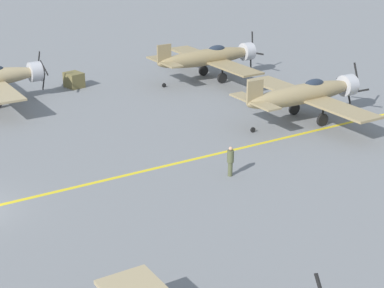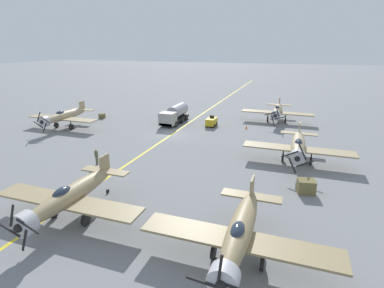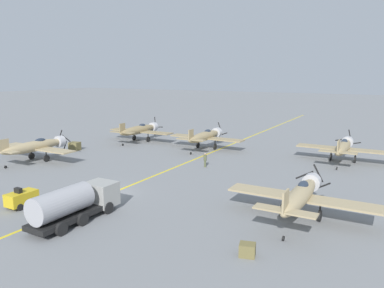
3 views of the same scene
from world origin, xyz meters
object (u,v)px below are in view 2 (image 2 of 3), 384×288
at_px(airplane_near_left, 277,111).
at_px(supply_crate_by_tanker, 102,116).
at_px(tow_tractor, 211,122).
at_px(airplane_mid_left, 298,146).
at_px(ground_crew_walking, 96,156).
at_px(airplane_far_center, 70,196).
at_px(airplane_far_left, 240,232).
at_px(traffic_cone, 246,127).
at_px(airplane_mid_right, 64,116).
at_px(supply_crate_mid_lane, 306,186).
at_px(fuel_tanker, 175,114).

relative_size(airplane_near_left, supply_crate_by_tanker, 11.75).
bearing_deg(tow_tractor, airplane_mid_left, 137.89).
relative_size(airplane_near_left, ground_crew_walking, 6.69).
relative_size(airplane_far_center, supply_crate_by_tanker, 11.75).
height_order(airplane_far_left, tow_tractor, airplane_far_left).
xyz_separation_m(airplane_near_left, traffic_cone, (4.19, 6.38, -1.74)).
xyz_separation_m(airplane_mid_right, tow_tractor, (-21.97, -9.13, -1.22)).
bearing_deg(airplane_near_left, ground_crew_walking, 51.00).
bearing_deg(supply_crate_by_tanker, airplane_mid_left, 162.00).
relative_size(airplane_near_left, tow_tractor, 4.62).
relative_size(airplane_far_center, airplane_far_left, 1.00).
bearing_deg(airplane_far_center, ground_crew_walking, -77.05).
relative_size(airplane_mid_left, supply_crate_mid_lane, 7.97).
bearing_deg(airplane_far_center, traffic_cone, -118.93).
xyz_separation_m(airplane_far_center, airplane_mid_right, (19.67, -21.46, 0.00)).
relative_size(airplane_far_left, tow_tractor, 4.62).
relative_size(airplane_far_left, traffic_cone, 21.82).
relative_size(airplane_far_center, tow_tractor, 4.62).
relative_size(airplane_far_left, airplane_mid_left, 1.00).
bearing_deg(tow_tractor, airplane_mid_right, 22.58).
bearing_deg(airplane_far_left, fuel_tanker, -48.71).
bearing_deg(supply_crate_by_tanker, airplane_near_left, -165.41).
distance_m(airplane_far_center, supply_crate_by_tanker, 34.62).
bearing_deg(airplane_near_left, airplane_far_center, 65.49).
relative_size(airplane_near_left, fuel_tanker, 1.50).
xyz_separation_m(airplane_far_left, airplane_mid_left, (-3.06, -18.59, 0.00)).
bearing_deg(tow_tractor, traffic_cone, -176.66).
distance_m(airplane_mid_left, tow_tractor, 18.46).
xyz_separation_m(airplane_mid_right, traffic_cone, (-27.72, -9.47, -1.74)).
distance_m(airplane_mid_left, airplane_mid_right, 35.78).
xyz_separation_m(airplane_far_left, supply_crate_mid_lane, (-4.01, -10.99, -1.38)).
xyz_separation_m(tow_tractor, traffic_cone, (-5.76, -0.34, -0.52)).
relative_size(supply_crate_mid_lane, traffic_cone, 2.74).
height_order(airplane_near_left, airplane_far_left, airplane_far_left).
bearing_deg(fuel_tanker, airplane_far_left, 119.04).
bearing_deg(supply_crate_by_tanker, airplane_mid_right, 79.97).
bearing_deg(traffic_cone, supply_crate_by_tanker, 3.40).
distance_m(airplane_far_center, ground_crew_walking, 11.40).
bearing_deg(fuel_tanker, supply_crate_mid_lane, 136.76).
relative_size(airplane_mid_left, fuel_tanker, 1.50).
height_order(airplane_mid_left, tow_tractor, airplane_mid_left).
height_order(airplane_far_left, supply_crate_by_tanker, airplane_far_left).
bearing_deg(airplane_near_left, airplane_mid_right, 20.07).
height_order(airplane_mid_right, fuel_tanker, airplane_mid_right).
xyz_separation_m(airplane_near_left, airplane_far_center, (12.25, 37.31, -0.00)).
bearing_deg(traffic_cone, airplane_mid_left, 121.94).
relative_size(tow_tractor, supply_crate_mid_lane, 1.73).
distance_m(airplane_mid_left, traffic_cone, 15.05).
relative_size(airplane_far_left, supply_crate_mid_lane, 7.97).
bearing_deg(airplane_mid_left, ground_crew_walking, 19.40).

